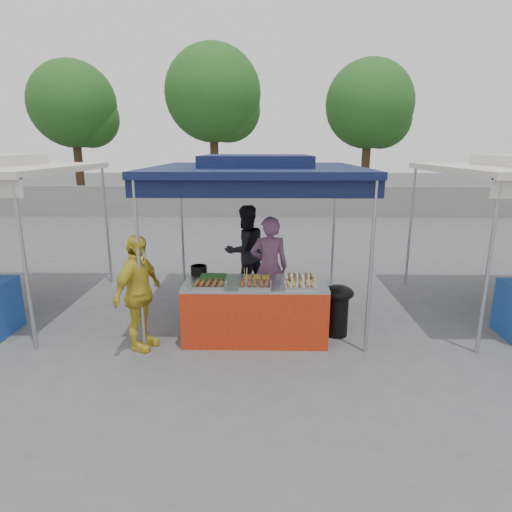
{
  "coord_description": "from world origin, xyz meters",
  "views": [
    {
      "loc": [
        0.11,
        -5.82,
        2.7
      ],
      "look_at": [
        0.0,
        0.6,
        1.05
      ],
      "focal_mm": 30.0,
      "sensor_mm": 36.0,
      "label": 1
    }
  ],
  "objects_px": {
    "vendor_table": "(255,310)",
    "customer_person": "(138,293)",
    "vendor_woman": "(269,268)",
    "cooking_pot": "(199,270)",
    "helper_man": "(246,251)",
    "wok_burner": "(338,306)"
  },
  "relations": [
    {
      "from": "vendor_table",
      "to": "customer_person",
      "type": "xyz_separation_m",
      "value": [
        -1.56,
        -0.33,
        0.37
      ]
    },
    {
      "from": "vendor_woman",
      "to": "cooking_pot",
      "type": "bearing_deg",
      "value": 20.09
    },
    {
      "from": "vendor_woman",
      "to": "helper_man",
      "type": "xyz_separation_m",
      "value": [
        -0.42,
        1.08,
        0.01
      ]
    },
    {
      "from": "cooking_pot",
      "to": "vendor_woman",
      "type": "relative_size",
      "value": 0.14
    },
    {
      "from": "vendor_woman",
      "to": "helper_man",
      "type": "distance_m",
      "value": 1.16
    },
    {
      "from": "wok_burner",
      "to": "vendor_woman",
      "type": "height_order",
      "value": "vendor_woman"
    },
    {
      "from": "wok_burner",
      "to": "customer_person",
      "type": "relative_size",
      "value": 0.48
    },
    {
      "from": "vendor_woman",
      "to": "customer_person",
      "type": "distance_m",
      "value": 2.11
    },
    {
      "from": "vendor_table",
      "to": "wok_burner",
      "type": "relative_size",
      "value": 2.63
    },
    {
      "from": "helper_man",
      "to": "cooking_pot",
      "type": "bearing_deg",
      "value": 36.71
    },
    {
      "from": "cooking_pot",
      "to": "helper_man",
      "type": "relative_size",
      "value": 0.14
    },
    {
      "from": "wok_burner",
      "to": "customer_person",
      "type": "bearing_deg",
      "value": 169.54
    },
    {
      "from": "cooking_pot",
      "to": "wok_burner",
      "type": "relative_size",
      "value": 0.31
    },
    {
      "from": "cooking_pot",
      "to": "helper_man",
      "type": "bearing_deg",
      "value": 68.11
    },
    {
      "from": "wok_burner",
      "to": "helper_man",
      "type": "relative_size",
      "value": 0.45
    },
    {
      "from": "cooking_pot",
      "to": "vendor_woman",
      "type": "height_order",
      "value": "vendor_woman"
    },
    {
      "from": "vendor_table",
      "to": "helper_man",
      "type": "relative_size",
      "value": 1.19
    },
    {
      "from": "vendor_woman",
      "to": "customer_person",
      "type": "relative_size",
      "value": 1.04
    },
    {
      "from": "cooking_pot",
      "to": "wok_burner",
      "type": "bearing_deg",
      "value": -5.87
    },
    {
      "from": "cooking_pot",
      "to": "wok_burner",
      "type": "height_order",
      "value": "cooking_pot"
    },
    {
      "from": "helper_man",
      "to": "customer_person",
      "type": "bearing_deg",
      "value": 27.58
    },
    {
      "from": "vendor_table",
      "to": "cooking_pot",
      "type": "distance_m",
      "value": 1.03
    }
  ]
}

